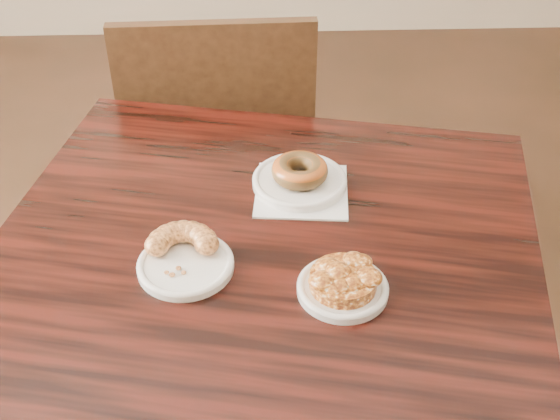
{
  "coord_description": "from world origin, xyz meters",
  "views": [
    {
      "loc": [
        -0.18,
        -0.92,
        1.52
      ],
      "look_at": [
        -0.14,
        -0.01,
        0.8
      ],
      "focal_mm": 45.0,
      "sensor_mm": 36.0,
      "label": 1
    }
  ],
  "objects_px": {
    "glazed_donut": "(300,171)",
    "cruller_fragment": "(184,254)",
    "cafe_table": "(263,398)",
    "apple_fritter": "(343,278)",
    "chair_far": "(222,144)"
  },
  "relations": [
    {
      "from": "cafe_table",
      "to": "cruller_fragment",
      "type": "xyz_separation_m",
      "value": [
        -0.12,
        -0.02,
        0.41
      ]
    },
    {
      "from": "chair_far",
      "to": "cruller_fragment",
      "type": "distance_m",
      "value": 0.89
    },
    {
      "from": "cruller_fragment",
      "to": "glazed_donut",
      "type": "bearing_deg",
      "value": 47.95
    },
    {
      "from": "chair_far",
      "to": "cruller_fragment",
      "type": "xyz_separation_m",
      "value": [
        -0.02,
        -0.83,
        0.33
      ]
    },
    {
      "from": "cafe_table",
      "to": "chair_far",
      "type": "relative_size",
      "value": 1.01
    },
    {
      "from": "apple_fritter",
      "to": "cruller_fragment",
      "type": "xyz_separation_m",
      "value": [
        -0.25,
        0.06,
        0.0
      ]
    },
    {
      "from": "glazed_donut",
      "to": "cruller_fragment",
      "type": "relative_size",
      "value": 0.79
    },
    {
      "from": "cafe_table",
      "to": "glazed_donut",
      "type": "distance_m",
      "value": 0.46
    },
    {
      "from": "cafe_table",
      "to": "cruller_fragment",
      "type": "bearing_deg",
      "value": -156.78
    },
    {
      "from": "apple_fritter",
      "to": "chair_far",
      "type": "bearing_deg",
      "value": 104.21
    },
    {
      "from": "apple_fritter",
      "to": "glazed_donut",
      "type": "bearing_deg",
      "value": 100.15
    },
    {
      "from": "cafe_table",
      "to": "cruller_fragment",
      "type": "relative_size",
      "value": 6.91
    },
    {
      "from": "chair_far",
      "to": "apple_fritter",
      "type": "bearing_deg",
      "value": 102.38
    },
    {
      "from": "cafe_table",
      "to": "glazed_donut",
      "type": "height_order",
      "value": "glazed_donut"
    },
    {
      "from": "chair_far",
      "to": "glazed_donut",
      "type": "bearing_deg",
      "value": 104.18
    }
  ]
}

